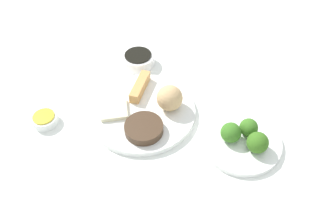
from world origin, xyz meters
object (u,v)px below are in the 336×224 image
at_px(broccoli_plate, 240,141).
at_px(soy_sauce_bowl, 139,60).
at_px(main_plate, 142,112).
at_px(sauce_ramekin_hot_mustard, 45,120).

relative_size(broccoli_plate, soy_sauce_bowl, 2.03).
distance_m(broccoli_plate, soy_sauce_bowl, 0.41).
bearing_deg(soy_sauce_bowl, broccoli_plate, 132.54).
bearing_deg(main_plate, broccoli_plate, 159.73).
relative_size(main_plate, soy_sauce_bowl, 2.85).
xyz_separation_m(broccoli_plate, soy_sauce_bowl, (0.27, -0.30, 0.01)).
xyz_separation_m(main_plate, soy_sauce_bowl, (0.02, -0.21, 0.01)).
bearing_deg(sauce_ramekin_hot_mustard, broccoli_plate, 173.73).
bearing_deg(broccoli_plate, main_plate, -20.27).
relative_size(broccoli_plate, sauce_ramekin_hot_mustard, 3.00).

